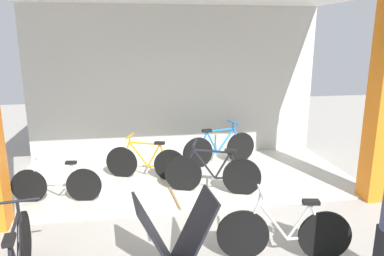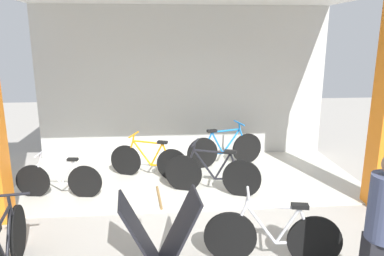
# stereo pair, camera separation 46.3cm
# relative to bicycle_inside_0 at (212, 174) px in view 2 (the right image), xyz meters

# --- Properties ---
(ground_plane) EXTENTS (20.54, 20.54, 0.00)m
(ground_plane) POSITION_rel_bicycle_inside_0_xyz_m (-0.34, -0.63, -0.36)
(ground_plane) COLOR #9E9991
(ground_plane) RESTS_ON ground
(shop_facade) EXTENTS (6.47, 3.15, 3.99)m
(shop_facade) POSITION_rel_bicycle_inside_0_xyz_m (-0.34, 0.94, 1.80)
(shop_facade) COLOR beige
(shop_facade) RESTS_ON ground
(bicycle_inside_0) EXTENTS (1.58, 0.60, 0.91)m
(bicycle_inside_0) POSITION_rel_bicycle_inside_0_xyz_m (0.00, 0.00, 0.00)
(bicycle_inside_0) COLOR black
(bicycle_inside_0) RESTS_ON ground
(bicycle_inside_1) EXTENTS (1.47, 0.57, 0.85)m
(bicycle_inside_1) POSITION_rel_bicycle_inside_0_xyz_m (-1.09, 0.83, -0.02)
(bicycle_inside_1) COLOR black
(bicycle_inside_1) RESTS_ON ground
(bicycle_inside_2) EXTENTS (1.62, 0.52, 0.91)m
(bicycle_inside_2) POSITION_rel_bicycle_inside_0_xyz_m (0.46, 1.37, 0.00)
(bicycle_inside_2) COLOR black
(bicycle_inside_2) RESTS_ON ground
(bicycle_inside_3) EXTENTS (1.43, 0.39, 0.79)m
(bicycle_inside_3) POSITION_rel_bicycle_inside_0_xyz_m (-2.55, 0.07, -0.05)
(bicycle_inside_3) COLOR black
(bicycle_inside_3) RESTS_ON ground
(bicycle_parked_0) EXTENTS (1.58, 0.44, 0.88)m
(bicycle_parked_0) POSITION_rel_bicycle_inside_0_xyz_m (0.42, -2.02, -0.01)
(bicycle_parked_0) COLOR black
(bicycle_parked_0) RESTS_ON ground
(bicycle_parked_1) EXTENTS (0.45, 1.65, 0.91)m
(bicycle_parked_1) POSITION_rel_bicycle_inside_0_xyz_m (-2.52, -2.13, 0.00)
(bicycle_parked_1) COLOR black
(bicycle_parked_1) RESTS_ON ground
(sandwich_board_sign) EXTENTS (0.94, 0.64, 0.92)m
(sandwich_board_sign) POSITION_rel_bicycle_inside_0_xyz_m (-0.88, -2.03, 0.09)
(sandwich_board_sign) COLOR black
(sandwich_board_sign) RESTS_ON ground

